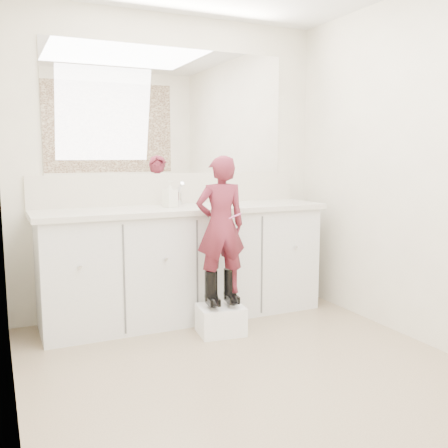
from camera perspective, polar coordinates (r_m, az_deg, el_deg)
name	(u,v)px	position (r m, az deg, el deg)	size (l,w,h in m)	color
floor	(258,377)	(3.06, 3.92, -17.07)	(3.00, 3.00, 0.00)	#7E6B53
wall_back	(172,166)	(4.15, -6.00, 6.62)	(2.60, 2.60, 0.00)	beige
wall_left	(4,176)	(2.43, -23.89, 5.05)	(3.00, 3.00, 0.00)	beige
wall_right	(432,169)	(3.59, 22.71, 5.84)	(3.00, 3.00, 0.00)	beige
vanity_cabinet	(184,265)	(3.99, -4.56, -4.65)	(2.20, 0.55, 0.85)	silver
countertop	(184,209)	(3.90, -4.55, 1.69)	(2.28, 0.58, 0.04)	beige
backsplash	(173,188)	(4.15, -5.90, 4.06)	(2.28, 0.03, 0.25)	beige
mirror	(171,111)	(4.15, -6.04, 12.70)	(2.00, 0.02, 1.00)	white
faucet	(177,199)	(4.05, -5.38, 2.91)	(0.08, 0.08, 0.10)	silver
cup	(224,199)	(4.00, -0.06, 2.92)	(0.11, 0.11, 0.11)	beige
soap_bottle	(170,194)	(3.89, -6.19, 3.44)	(0.09, 0.09, 0.20)	white
step_stool	(221,320)	(3.69, -0.38, -10.88)	(0.32, 0.27, 0.21)	white
boot_left	(211,289)	(3.59, -1.48, -7.46)	(0.10, 0.18, 0.27)	black
boot_right	(230,287)	(3.65, 0.70, -7.19)	(0.10, 0.18, 0.27)	black
toddler	(221,225)	(3.53, -0.39, -0.16)	(0.36, 0.23, 0.98)	#9A2F4C
toothbrush	(232,217)	(3.51, 0.95, 0.78)	(0.01, 0.01, 0.14)	#D4529B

